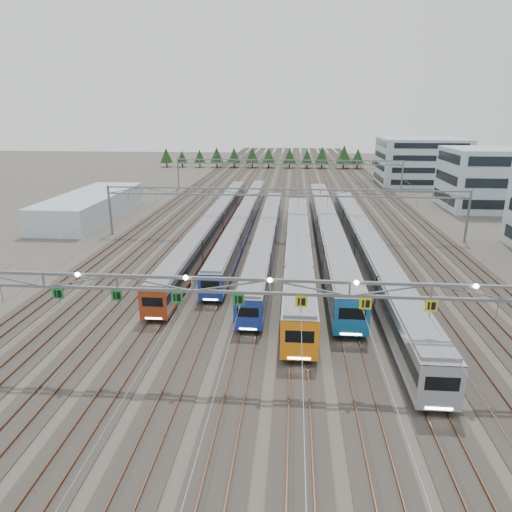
# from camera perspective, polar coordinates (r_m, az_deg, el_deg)

# --- Properties ---
(ground) EXTENTS (400.00, 400.00, 0.00)m
(ground) POSITION_cam_1_polar(r_m,az_deg,el_deg) (35.78, 1.64, -14.81)
(ground) COLOR #47423A
(ground) RESTS_ON ground
(track_bed) EXTENTS (54.00, 260.00, 5.42)m
(track_bed) POSITION_cam_1_polar(r_m,az_deg,el_deg) (131.38, 4.10, 9.78)
(track_bed) COLOR #2D2823
(track_bed) RESTS_ON ground
(train_a) EXTENTS (2.68, 68.42, 3.49)m
(train_a) POSITION_cam_1_polar(r_m,az_deg,el_deg) (75.17, -5.17, 4.29)
(train_a) COLOR black
(train_a) RESTS_ON ground
(train_b) EXTENTS (2.59, 66.22, 3.37)m
(train_b) POSITION_cam_1_polar(r_m,az_deg,el_deg) (78.22, -1.44, 4.83)
(train_b) COLOR black
(train_b) RESTS_ON ground
(train_c) EXTENTS (2.62, 55.12, 3.40)m
(train_c) POSITION_cam_1_polar(r_m,az_deg,el_deg) (66.36, 1.33, 2.53)
(train_c) COLOR black
(train_c) RESTS_ON ground
(train_d) EXTENTS (3.04, 51.51, 3.96)m
(train_d) POSITION_cam_1_polar(r_m,az_deg,el_deg) (59.77, 5.26, 1.04)
(train_d) COLOR black
(train_d) RESTS_ON ground
(train_e) EXTENTS (3.12, 64.19, 4.07)m
(train_e) POSITION_cam_1_polar(r_m,az_deg,el_deg) (70.32, 8.89, 3.47)
(train_e) COLOR black
(train_e) RESTS_ON ground
(train_f) EXTENTS (2.98, 65.44, 3.88)m
(train_f) POSITION_cam_1_polar(r_m,az_deg,el_deg) (61.90, 13.61, 1.15)
(train_f) COLOR black
(train_f) RESTS_ON ground
(gantry_near) EXTENTS (56.36, 0.61, 8.08)m
(gantry_near) POSITION_cam_1_polar(r_m,az_deg,el_deg) (32.43, 1.66, -4.29)
(gantry_near) COLOR slate
(gantry_near) RESTS_ON ground
(gantry_mid) EXTENTS (56.36, 0.36, 8.00)m
(gantry_mid) POSITION_cam_1_polar(r_m,az_deg,el_deg) (71.35, 3.48, 7.22)
(gantry_mid) COLOR slate
(gantry_mid) RESTS_ON ground
(gantry_far) EXTENTS (56.36, 0.36, 8.00)m
(gantry_far) POSITION_cam_1_polar(r_m,az_deg,el_deg) (115.90, 4.04, 11.19)
(gantry_far) COLOR slate
(gantry_far) RESTS_ON ground
(depot_bldg_mid) EXTENTS (14.00, 16.00, 12.20)m
(depot_bldg_mid) POSITION_cam_1_polar(r_m,az_deg,el_deg) (105.55, 26.33, 8.66)
(depot_bldg_mid) COLOR #A1B8C1
(depot_bldg_mid) RESTS_ON ground
(depot_bldg_north) EXTENTS (22.00, 18.00, 12.38)m
(depot_bldg_north) POSITION_cam_1_polar(r_m,az_deg,el_deg) (135.70, 19.87, 11.06)
(depot_bldg_north) COLOR #A1B8C1
(depot_bldg_north) RESTS_ON ground
(west_shed) EXTENTS (10.00, 30.00, 4.51)m
(west_shed) POSITION_cam_1_polar(r_m,az_deg,el_deg) (91.69, -19.94, 5.88)
(west_shed) COLOR #A1B8C1
(west_shed) RESTS_ON ground
(treeline) EXTENTS (93.80, 5.60, 7.02)m
(treeline) POSITION_cam_1_polar(r_m,az_deg,el_deg) (165.95, 3.98, 12.35)
(treeline) COLOR #332114
(treeline) RESTS_ON ground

